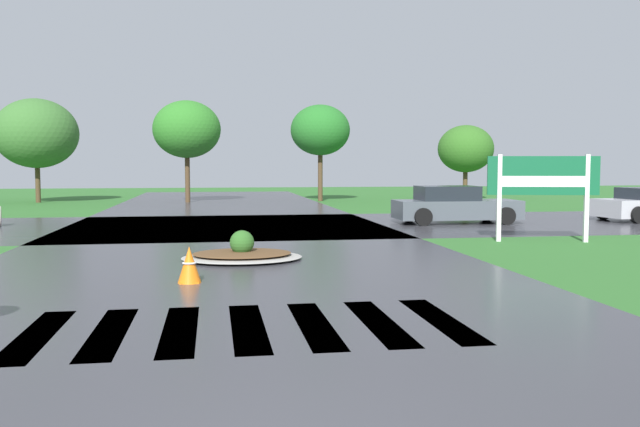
{
  "coord_description": "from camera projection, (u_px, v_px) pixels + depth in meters",
  "views": [
    {
      "loc": [
        -0.45,
        -4.45,
        2.18
      ],
      "look_at": [
        2.1,
        11.57,
        1.0
      ],
      "focal_mm": 37.89,
      "sensor_mm": 36.0,
      "label": 1
    }
  ],
  "objects": [
    {
      "name": "asphalt_roadway",
      "position": [
        235.0,
        266.0,
        14.46
      ],
      "size": [
        11.17,
        80.0,
        0.01
      ],
      "primitive_type": "cube",
      "color": "#35353A",
      "rests_on": "ground"
    },
    {
      "name": "asphalt_cross_road",
      "position": [
        226.0,
        226.0,
        23.94
      ],
      "size": [
        90.0,
        10.05,
        0.01
      ],
      "primitive_type": "cube",
      "color": "#35353A",
      "rests_on": "ground"
    },
    {
      "name": "car_dark_suv",
      "position": [
        454.0,
        206.0,
        25.1
      ],
      "size": [
        4.62,
        2.15,
        1.39
      ],
      "rotation": [
        0.0,
        0.0,
        -0.02
      ],
      "color": "#4C545B",
      "rests_on": "ground"
    },
    {
      "name": "traffic_cone",
      "position": [
        189.0,
        265.0,
        12.44
      ],
      "size": [
        0.43,
        0.43,
        0.68
      ],
      "color": "orange",
      "rests_on": "ground"
    },
    {
      "name": "median_island",
      "position": [
        242.0,
        254.0,
        15.47
      ],
      "size": [
        2.76,
        2.22,
        0.68
      ],
      "color": "#9E9B93",
      "rests_on": "ground"
    },
    {
      "name": "background_treeline",
      "position": [
        146.0,
        134.0,
        39.11
      ],
      "size": [
        37.29,
        6.15,
        5.94
      ],
      "color": "#4C3823",
      "rests_on": "ground"
    },
    {
      "name": "crosswalk_stripes",
      "position": [
        248.0,
        327.0,
        9.06
      ],
      "size": [
        5.85,
        2.81,
        0.01
      ],
      "color": "white",
      "rests_on": "ground"
    },
    {
      "name": "estate_billboard",
      "position": [
        543.0,
        180.0,
        18.97
      ],
      "size": [
        3.03,
        0.8,
        2.47
      ],
      "rotation": [
        0.0,
        0.0,
        2.91
      ],
      "color": "white",
      "rests_on": "ground"
    }
  ]
}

